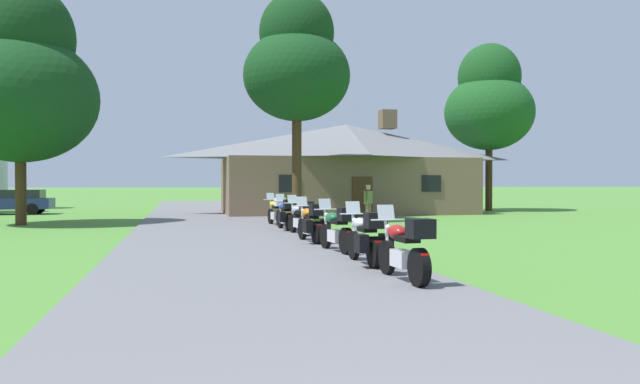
{
  "coord_description": "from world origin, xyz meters",
  "views": [
    {
      "loc": [
        -1.5,
        -2.04,
        1.76
      ],
      "look_at": [
        2.72,
        16.48,
        1.49
      ],
      "focal_mm": 34.42,
      "sensor_mm": 36.0,
      "label": 1
    }
  ],
  "objects_px": {
    "motorcycle_green_third_in_row": "(338,229)",
    "motorcycle_blue_sixth_in_row": "(286,215)",
    "tree_by_lodge_front": "(297,63)",
    "motorcycle_red_nearest_to_camera": "(405,249)",
    "tree_left_near": "(20,80)",
    "tree_right_of_lodge": "(489,102)",
    "motorcycle_silver_fifth_in_row": "(301,218)",
    "bystander_olive_shirt_near_lodge": "(368,201)",
    "motorcycle_orange_fourth_in_row": "(312,223)",
    "motorcycle_silver_second_in_row": "(367,239)",
    "parked_navy_suv_far_left": "(10,201)",
    "motorcycle_yellow_farthest_in_row": "(276,211)"
  },
  "relations": [
    {
      "from": "motorcycle_green_third_in_row",
      "to": "motorcycle_blue_sixth_in_row",
      "type": "height_order",
      "value": "same"
    },
    {
      "from": "motorcycle_blue_sixth_in_row",
      "to": "tree_by_lodge_front",
      "type": "height_order",
      "value": "tree_by_lodge_front"
    },
    {
      "from": "motorcycle_green_third_in_row",
      "to": "motorcycle_red_nearest_to_camera",
      "type": "bearing_deg",
      "value": -96.8
    },
    {
      "from": "tree_left_near",
      "to": "tree_right_of_lodge",
      "type": "bearing_deg",
      "value": 16.9
    },
    {
      "from": "motorcycle_blue_sixth_in_row",
      "to": "tree_left_near",
      "type": "height_order",
      "value": "tree_left_near"
    },
    {
      "from": "motorcycle_red_nearest_to_camera",
      "to": "tree_right_of_lodge",
      "type": "height_order",
      "value": "tree_right_of_lodge"
    },
    {
      "from": "motorcycle_silver_fifth_in_row",
      "to": "tree_left_near",
      "type": "height_order",
      "value": "tree_left_near"
    },
    {
      "from": "bystander_olive_shirt_near_lodge",
      "to": "tree_by_lodge_front",
      "type": "height_order",
      "value": "tree_by_lodge_front"
    },
    {
      "from": "tree_by_lodge_front",
      "to": "motorcycle_orange_fourth_in_row",
      "type": "bearing_deg",
      "value": -98.29
    },
    {
      "from": "motorcycle_orange_fourth_in_row",
      "to": "motorcycle_green_third_in_row",
      "type": "bearing_deg",
      "value": -92.56
    },
    {
      "from": "motorcycle_silver_fifth_in_row",
      "to": "tree_by_lodge_front",
      "type": "xyz_separation_m",
      "value": [
        1.33,
        7.74,
        6.65
      ]
    },
    {
      "from": "bystander_olive_shirt_near_lodge",
      "to": "motorcycle_silver_fifth_in_row",
      "type": "bearing_deg",
      "value": 21.23
    },
    {
      "from": "motorcycle_silver_second_in_row",
      "to": "tree_by_lodge_front",
      "type": "xyz_separation_m",
      "value": [
        1.43,
        15.52,
        6.66
      ]
    },
    {
      "from": "motorcycle_green_third_in_row",
      "to": "motorcycle_silver_fifth_in_row",
      "type": "distance_m",
      "value": 5.26
    },
    {
      "from": "motorcycle_silver_second_in_row",
      "to": "parked_navy_suv_far_left",
      "type": "height_order",
      "value": "parked_navy_suv_far_left"
    },
    {
      "from": "motorcycle_orange_fourth_in_row",
      "to": "tree_right_of_lodge",
      "type": "bearing_deg",
      "value": 44.69
    },
    {
      "from": "parked_navy_suv_far_left",
      "to": "motorcycle_yellow_farthest_in_row",
      "type": "bearing_deg",
      "value": -134.28
    },
    {
      "from": "motorcycle_silver_fifth_in_row",
      "to": "tree_by_lodge_front",
      "type": "height_order",
      "value": "tree_by_lodge_front"
    },
    {
      "from": "motorcycle_yellow_farthest_in_row",
      "to": "motorcycle_green_third_in_row",
      "type": "bearing_deg",
      "value": -96.12
    },
    {
      "from": "motorcycle_yellow_farthest_in_row",
      "to": "motorcycle_blue_sixth_in_row",
      "type": "bearing_deg",
      "value": -96.89
    },
    {
      "from": "motorcycle_orange_fourth_in_row",
      "to": "tree_by_lodge_front",
      "type": "height_order",
      "value": "tree_by_lodge_front"
    },
    {
      "from": "motorcycle_orange_fourth_in_row",
      "to": "parked_navy_suv_far_left",
      "type": "xyz_separation_m",
      "value": [
        -13.1,
        20.41,
        0.17
      ]
    },
    {
      "from": "motorcycle_blue_sixth_in_row",
      "to": "parked_navy_suv_far_left",
      "type": "height_order",
      "value": "parked_navy_suv_far_left"
    },
    {
      "from": "motorcycle_silver_fifth_in_row",
      "to": "tree_right_of_lodge",
      "type": "xyz_separation_m",
      "value": [
        15.29,
        15.74,
        6.31
      ]
    },
    {
      "from": "motorcycle_green_third_in_row",
      "to": "bystander_olive_shirt_near_lodge",
      "type": "xyz_separation_m",
      "value": [
        4.36,
        11.46,
        0.33
      ]
    },
    {
      "from": "bystander_olive_shirt_near_lodge",
      "to": "motorcycle_green_third_in_row",
      "type": "bearing_deg",
      "value": 34.99
    },
    {
      "from": "motorcycle_green_third_in_row",
      "to": "tree_right_of_lodge",
      "type": "height_order",
      "value": "tree_right_of_lodge"
    },
    {
      "from": "motorcycle_red_nearest_to_camera",
      "to": "bystander_olive_shirt_near_lodge",
      "type": "bearing_deg",
      "value": 72.54
    },
    {
      "from": "motorcycle_yellow_farthest_in_row",
      "to": "motorcycle_silver_fifth_in_row",
      "type": "bearing_deg",
      "value": -94.95
    },
    {
      "from": "motorcycle_silver_fifth_in_row",
      "to": "motorcycle_yellow_farthest_in_row",
      "type": "height_order",
      "value": "same"
    },
    {
      "from": "tree_left_near",
      "to": "tree_right_of_lodge",
      "type": "relative_size",
      "value": 0.97
    },
    {
      "from": "motorcycle_silver_second_in_row",
      "to": "tree_right_of_lodge",
      "type": "bearing_deg",
      "value": 55.89
    },
    {
      "from": "motorcycle_silver_second_in_row",
      "to": "motorcycle_yellow_farthest_in_row",
      "type": "distance_m",
      "value": 12.42
    },
    {
      "from": "motorcycle_red_nearest_to_camera",
      "to": "tree_by_lodge_front",
      "type": "xyz_separation_m",
      "value": [
        1.41,
        17.7,
        6.65
      ]
    },
    {
      "from": "motorcycle_red_nearest_to_camera",
      "to": "motorcycle_silver_second_in_row",
      "type": "relative_size",
      "value": 1.0
    },
    {
      "from": "motorcycle_orange_fourth_in_row",
      "to": "motorcycle_blue_sixth_in_row",
      "type": "relative_size",
      "value": 1.0
    },
    {
      "from": "motorcycle_blue_sixth_in_row",
      "to": "motorcycle_yellow_farthest_in_row",
      "type": "distance_m",
      "value": 2.59
    },
    {
      "from": "motorcycle_orange_fourth_in_row",
      "to": "tree_by_lodge_front",
      "type": "xyz_separation_m",
      "value": [
        1.53,
        10.5,
        6.66
      ]
    },
    {
      "from": "motorcycle_silver_fifth_in_row",
      "to": "parked_navy_suv_far_left",
      "type": "bearing_deg",
      "value": 119.93
    },
    {
      "from": "motorcycle_green_third_in_row",
      "to": "tree_left_near",
      "type": "distance_m",
      "value": 17.63
    },
    {
      "from": "motorcycle_orange_fourth_in_row",
      "to": "tree_by_lodge_front",
      "type": "distance_m",
      "value": 12.53
    },
    {
      "from": "motorcycle_silver_second_in_row",
      "to": "motorcycle_blue_sixth_in_row",
      "type": "relative_size",
      "value": 1.0
    },
    {
      "from": "motorcycle_yellow_farthest_in_row",
      "to": "parked_navy_suv_far_left",
      "type": "relative_size",
      "value": 0.45
    },
    {
      "from": "motorcycle_silver_fifth_in_row",
      "to": "tree_left_near",
      "type": "xyz_separation_m",
      "value": [
        -10.44,
        7.92,
        5.48
      ]
    },
    {
      "from": "motorcycle_green_third_in_row",
      "to": "motorcycle_silver_fifth_in_row",
      "type": "bearing_deg",
      "value": 82.38
    },
    {
      "from": "motorcycle_yellow_farthest_in_row",
      "to": "tree_left_near",
      "type": "relative_size",
      "value": 0.2
    },
    {
      "from": "motorcycle_silver_second_in_row",
      "to": "tree_left_near",
      "type": "xyz_separation_m",
      "value": [
        -10.33,
        15.71,
        5.49
      ]
    },
    {
      "from": "motorcycle_blue_sixth_in_row",
      "to": "tree_right_of_lodge",
      "type": "distance_m",
      "value": 21.57
    },
    {
      "from": "bystander_olive_shirt_near_lodge",
      "to": "tree_right_of_lodge",
      "type": "relative_size",
      "value": 0.16
    },
    {
      "from": "tree_left_near",
      "to": "tree_right_of_lodge",
      "type": "height_order",
      "value": "tree_right_of_lodge"
    }
  ]
}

